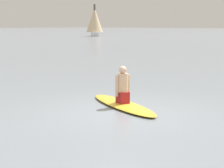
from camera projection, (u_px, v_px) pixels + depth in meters
ground_plane at (123, 112)px, 9.43m from camera, size 400.00×400.00×0.00m
surfboard at (123, 105)px, 10.07m from camera, size 3.18×1.92×0.10m
person_paddler at (123, 86)px, 9.99m from camera, size 0.40×0.43×0.99m
sailboat_distant at (95, 21)px, 70.51m from camera, size 4.35×4.35×5.91m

